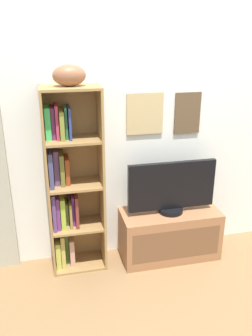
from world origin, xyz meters
TOP-DOWN VIEW (x-y plane):
  - ground at (0.00, 0.00)m, footprint 5.20×5.20m
  - back_wall at (0.00, 1.13)m, footprint 4.80×0.08m
  - bookshelf at (-0.74, 0.98)m, footprint 0.46×0.30m
  - football at (-0.68, 0.95)m, footprint 0.25×0.16m
  - tv_stand at (0.15, 0.90)m, footprint 0.89×0.39m
  - television at (0.15, 0.90)m, footprint 0.79×0.22m

SIDE VIEW (x-z plane):
  - ground at x=0.00m, z-range -0.04..0.00m
  - tv_stand at x=0.15m, z-range 0.00..0.45m
  - television at x=0.15m, z-range 0.45..0.93m
  - bookshelf at x=-0.74m, z-range -0.04..1.54m
  - back_wall at x=0.00m, z-range 0.00..2.43m
  - football at x=-0.68m, z-range 1.59..1.75m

